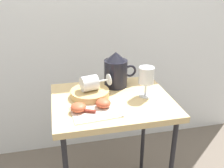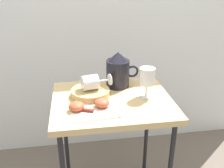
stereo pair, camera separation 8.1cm
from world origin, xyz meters
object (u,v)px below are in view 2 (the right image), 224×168
(wine_glass_tipped_near, at_px, (91,82))
(basket_tray, at_px, (90,93))
(wine_glass_upright, at_px, (147,78))
(table, at_px, (112,111))
(knife, at_px, (91,111))
(apple_half_left, at_px, (77,106))
(pitcher, at_px, (118,73))
(apple_half_right, at_px, (102,103))

(wine_glass_tipped_near, bearing_deg, basket_tray, -171.28)
(wine_glass_upright, height_order, wine_glass_tipped_near, wine_glass_upright)
(wine_glass_tipped_near, bearing_deg, table, -26.41)
(basket_tray, distance_m, knife, 0.17)
(wine_glass_tipped_near, bearing_deg, apple_half_left, -118.29)
(pitcher, xyz_separation_m, apple_half_left, (-0.23, -0.24, -0.06))
(basket_tray, height_order, pitcher, pitcher)
(knife, bearing_deg, pitcher, 58.10)
(apple_half_right, relative_size, knife, 0.35)
(basket_tray, relative_size, wine_glass_upright, 1.25)
(table, distance_m, wine_glass_tipped_near, 0.18)
(pitcher, xyz_separation_m, apple_half_right, (-0.11, -0.22, -0.06))
(table, relative_size, apple_half_right, 10.03)
(pitcher, height_order, knife, pitcher)
(wine_glass_tipped_near, xyz_separation_m, knife, (-0.01, -0.17, -0.06))
(basket_tray, relative_size, knife, 0.96)
(apple_half_left, bearing_deg, pitcher, 46.04)
(table, xyz_separation_m, knife, (-0.11, -0.12, 0.08))
(table, bearing_deg, basket_tray, 154.60)
(apple_half_left, xyz_separation_m, knife, (0.06, -0.03, -0.01))
(wine_glass_upright, bearing_deg, apple_half_right, -162.95)
(apple_half_right, bearing_deg, pitcher, 63.18)
(basket_tray, height_order, apple_half_right, apple_half_right)
(table, height_order, apple_half_right, apple_half_right)
(basket_tray, relative_size, apple_half_right, 2.76)
(knife, bearing_deg, wine_glass_tipped_near, 85.79)
(basket_tray, height_order, knife, basket_tray)
(wine_glass_upright, xyz_separation_m, apple_half_left, (-0.35, -0.08, -0.08))
(wine_glass_upright, bearing_deg, knife, -158.12)
(apple_half_left, relative_size, knife, 0.35)
(table, bearing_deg, wine_glass_tipped_near, 153.59)
(table, distance_m, wine_glass_upright, 0.24)
(table, height_order, apple_half_left, apple_half_left)
(pitcher, height_order, wine_glass_tipped_near, pitcher)
(table, relative_size, pitcher, 3.63)
(basket_tray, relative_size, pitcher, 1.00)
(table, distance_m, knife, 0.18)
(wine_glass_upright, height_order, apple_half_right, wine_glass_upright)
(wine_glass_tipped_near, bearing_deg, knife, -94.21)
(pitcher, bearing_deg, apple_half_right, -116.82)
(pitcher, bearing_deg, wine_glass_upright, -53.22)
(table, xyz_separation_m, wine_glass_tipped_near, (-0.10, 0.05, 0.14))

